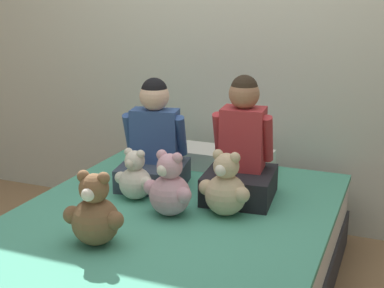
% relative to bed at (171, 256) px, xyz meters
% --- Properties ---
extents(wall_behind_bed, '(8.00, 0.06, 2.50)m').
position_rel_bed_xyz_m(wall_behind_bed, '(0.00, 1.09, 1.03)').
color(wall_behind_bed, beige).
rests_on(wall_behind_bed, ground_plane).
extents(bed, '(1.51, 1.88, 0.44)m').
position_rel_bed_xyz_m(bed, '(0.00, 0.00, 0.00)').
color(bed, '#2D2D33').
rests_on(bed, ground_plane).
extents(child_on_left, '(0.41, 0.40, 0.59)m').
position_rel_bed_xyz_m(child_on_left, '(-0.26, 0.36, 0.45)').
color(child_on_left, '#384251').
rests_on(child_on_left, bed).
extents(child_on_right, '(0.38, 0.40, 0.64)m').
position_rel_bed_xyz_m(child_on_right, '(0.24, 0.36, 0.46)').
color(child_on_right, black).
rests_on(child_on_right, bed).
extents(teddy_bear_held_by_left_child, '(0.22, 0.17, 0.27)m').
position_rel_bed_xyz_m(teddy_bear_held_by_left_child, '(-0.25, 0.12, 0.34)').
color(teddy_bear_held_by_left_child, silver).
rests_on(teddy_bear_held_by_left_child, bed).
extents(teddy_bear_held_by_right_child, '(0.26, 0.20, 0.32)m').
position_rel_bed_xyz_m(teddy_bear_held_by_right_child, '(0.25, 0.10, 0.36)').
color(teddy_bear_held_by_right_child, '#D1B78E').
rests_on(teddy_bear_held_by_right_child, bed).
extents(teddy_bear_between_children, '(0.26, 0.20, 0.32)m').
position_rel_bed_xyz_m(teddy_bear_between_children, '(-0.00, 0.00, 0.36)').
color(teddy_bear_between_children, '#DBA3B2').
rests_on(teddy_bear_between_children, bed).
extents(teddy_bear_at_foot_of_bed, '(0.27, 0.21, 0.33)m').
position_rel_bed_xyz_m(teddy_bear_at_foot_of_bed, '(-0.16, -0.40, 0.36)').
color(teddy_bear_at_foot_of_bed, brown).
rests_on(teddy_bear_at_foot_of_bed, bed).
extents(pillow_at_headboard, '(0.60, 0.26, 0.11)m').
position_rel_bed_xyz_m(pillow_at_headboard, '(0.00, 0.78, 0.28)').
color(pillow_at_headboard, silver).
rests_on(pillow_at_headboard, bed).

